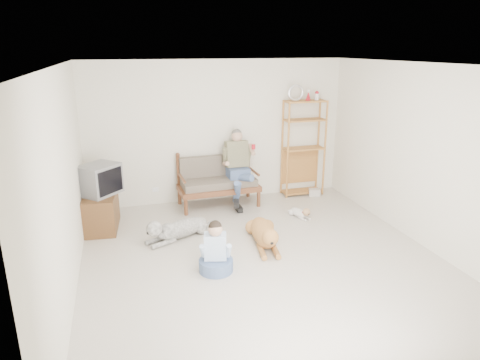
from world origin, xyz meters
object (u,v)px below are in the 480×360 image
object	(u,v)px
loveseat	(218,180)
etagere	(303,147)
golden_retriever	(264,234)
tv_stand	(101,212)

from	to	relation	value
loveseat	etagere	size ratio (longest dim) A/B	0.69
golden_retriever	loveseat	bearing A→B (deg)	106.54
loveseat	golden_retriever	world-z (taller)	loveseat
tv_stand	golden_retriever	bearing A→B (deg)	-23.39
tv_stand	golden_retriever	distance (m)	2.75
golden_retriever	tv_stand	bearing A→B (deg)	159.45
etagere	tv_stand	world-z (taller)	etagere
etagere	loveseat	bearing A→B (deg)	-176.07
loveseat	golden_retriever	size ratio (longest dim) A/B	1.08
etagere	golden_retriever	bearing A→B (deg)	-126.66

